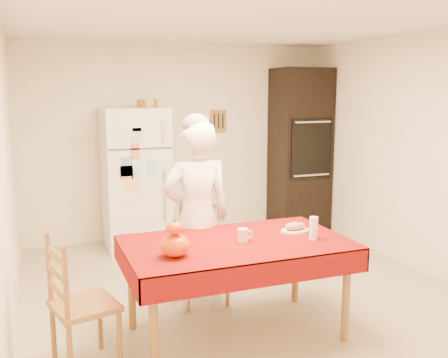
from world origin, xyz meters
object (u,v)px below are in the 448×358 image
chair_far (203,245)px  seated_woman (197,217)px  refrigerator (136,179)px  dining_table (236,250)px  bread_plate (295,231)px  chair_left (75,300)px  oven_cabinet (300,150)px  coffee_mug (243,235)px  pumpkin_lower (175,245)px  wine_glass (314,228)px

chair_far → seated_woman: seated_woman is taller
refrigerator → dining_table: size_ratio=1.00×
dining_table → seated_woman: (-0.13, 0.57, 0.13)m
refrigerator → bread_plate: bearing=-71.8°
chair_left → bread_plate: 1.78m
chair_left → bread_plate: chair_left is taller
refrigerator → bread_plate: size_ratio=7.08×
oven_cabinet → dining_table: size_ratio=1.29×
chair_far → coffee_mug: chair_far is taller
chair_left → chair_far: bearing=-68.7°
refrigerator → coffee_mug: size_ratio=17.00×
bread_plate → chair_left: bearing=-175.1°
refrigerator → chair_far: 1.84m
coffee_mug → pumpkin_lower: pumpkin_lower is taller
chair_far → wine_glass: 1.15m
refrigerator → seated_woman: refrigerator is taller
chair_far → chair_left: bearing=-136.6°
oven_cabinet → wine_glass: size_ratio=12.50×
oven_cabinet → wine_glass: (-1.43, -2.76, -0.25)m
chair_far → wine_glass: (0.60, -0.93, 0.34)m
coffee_mug → dining_table: bearing=153.3°
refrigerator → oven_cabinet: size_ratio=0.77×
chair_left → oven_cabinet: bearing=-64.3°
chair_far → chair_left: (-1.19, -0.85, 0.00)m
dining_table → chair_far: chair_far is taller
chair_far → chair_left: same height
refrigerator → bread_plate: (0.82, -2.48, -0.08)m
dining_table → chair_far: size_ratio=1.79×
chair_left → wine_glass: size_ratio=5.40×
pumpkin_lower → bread_plate: pumpkin_lower is taller
refrigerator → chair_far: bearing=-81.9°
dining_table → chair_left: 1.22m
dining_table → pumpkin_lower: size_ratio=8.10×
seated_woman → pumpkin_lower: 0.84m
dining_table → bread_plate: bearing=7.5°
coffee_mug → chair_left: bearing=-177.5°
chair_left → dining_table: bearing=-100.4°
oven_cabinet → bread_plate: size_ratio=9.17×
bread_plate → pumpkin_lower: bearing=-167.1°
oven_cabinet → coffee_mug: (-1.96, -2.62, -0.29)m
dining_table → coffee_mug: 0.13m
chair_left → pumpkin_lower: (0.67, -0.10, 0.33)m
dining_table → wine_glass: bearing=-15.3°
refrigerator → wine_glass: size_ratio=9.66×
dining_table → chair_far: bearing=91.2°
seated_woman → coffee_mug: seated_woman is taller
wine_glass → bread_plate: size_ratio=0.73×
dining_table → chair_left: bearing=-176.3°
chair_left → pumpkin_lower: size_ratio=4.53×
seated_woman → chair_far: bearing=-116.9°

